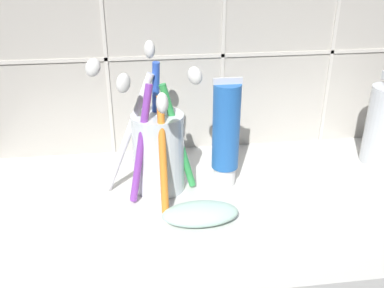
# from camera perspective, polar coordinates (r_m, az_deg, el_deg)

# --- Properties ---
(sink_counter) EXTENTS (0.66, 0.32, 0.02)m
(sink_counter) POSITION_cam_1_polar(r_m,az_deg,el_deg) (0.55, 5.11, -8.12)
(sink_counter) COLOR silver
(sink_counter) RESTS_ON ground
(tile_wall_backsplash) EXTENTS (0.76, 0.02, 0.43)m
(tile_wall_backsplash) POSITION_cam_1_polar(r_m,az_deg,el_deg) (0.62, 2.57, 16.50)
(tile_wall_backsplash) COLOR #B7B2A8
(tile_wall_backsplash) RESTS_ON ground
(toothbrush_cup) EXTENTS (0.14, 0.12, 0.19)m
(toothbrush_cup) POSITION_cam_1_polar(r_m,az_deg,el_deg) (0.54, -4.64, -0.46)
(toothbrush_cup) COLOR silver
(toothbrush_cup) RESTS_ON sink_counter
(toothpaste_tube) EXTENTS (0.04, 0.03, 0.15)m
(toothpaste_tube) POSITION_cam_1_polar(r_m,az_deg,el_deg) (0.54, 4.60, 1.42)
(toothpaste_tube) COLOR white
(toothpaste_tube) RESTS_ON sink_counter
(soap_bar) EXTENTS (0.09, 0.04, 0.02)m
(soap_bar) POSITION_cam_1_polar(r_m,az_deg,el_deg) (0.49, 1.13, -9.27)
(soap_bar) COLOR silver
(soap_bar) RESTS_ON sink_counter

